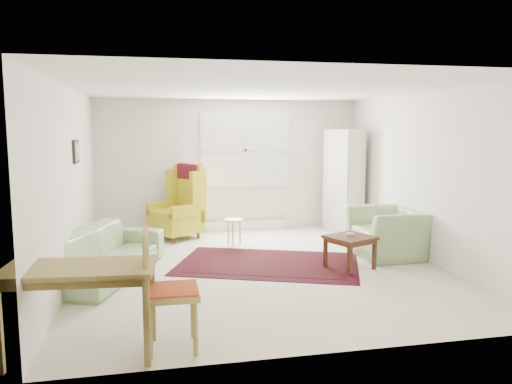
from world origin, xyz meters
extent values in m
cube|color=beige|center=(0.00, 0.00, 0.00)|extent=(5.00, 5.50, 0.01)
cube|color=white|center=(0.00, 0.00, 2.50)|extent=(5.00, 5.50, 0.01)
cube|color=silver|center=(0.00, 2.75, 1.25)|extent=(5.00, 0.04, 2.50)
cube|color=silver|center=(0.00, -2.75, 1.25)|extent=(5.00, 0.04, 2.50)
cube|color=silver|center=(-2.50, 0.00, 1.25)|extent=(0.04, 5.50, 2.50)
cube|color=silver|center=(2.50, 0.00, 1.25)|extent=(0.04, 5.50, 2.50)
cube|color=white|center=(0.30, 2.73, 1.55)|extent=(1.72, 0.06, 1.42)
cube|color=white|center=(0.30, 2.73, 1.55)|extent=(1.60, 0.02, 1.30)
cube|color=silver|center=(0.30, 2.67, 0.09)|extent=(1.60, 0.12, 0.18)
cube|color=black|center=(-2.48, 0.50, 1.65)|extent=(0.03, 0.42, 0.32)
cube|color=tan|center=(-2.46, 0.50, 1.65)|extent=(0.01, 0.34, 0.24)
imported|color=#86A76F|center=(-2.10, 0.06, 0.44)|extent=(1.57, 2.36, 0.89)
imported|color=#86A76F|center=(2.10, 0.28, 0.44)|extent=(1.03, 1.17, 0.88)
camera|label=1|loc=(-1.47, -6.70, 1.97)|focal=35.00mm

